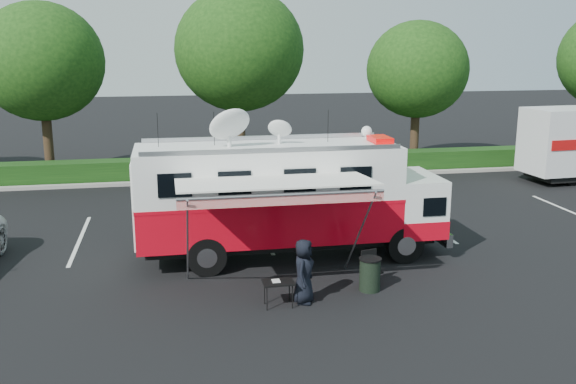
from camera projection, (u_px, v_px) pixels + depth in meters
ground_plane at (291, 257)px, 19.38m from camera, size 120.00×120.00×0.00m
back_border at (264, 70)px, 30.77m from camera, size 60.00×6.14×8.87m
stall_lines at (260, 230)px, 22.15m from camera, size 24.12×5.50×0.01m
command_truck at (288, 197)px, 18.93m from camera, size 9.12×2.51×4.38m
awning at (276, 186)px, 16.07m from camera, size 4.98×2.58×3.01m
person at (304, 302)px, 16.01m from camera, size 0.81×0.95×1.64m
folding_table at (278, 283)px, 15.64m from camera, size 0.77×0.55×0.65m
folding_chair at (370, 266)px, 16.91m from camera, size 0.58×0.61×0.99m
trash_bin at (370, 274)px, 16.69m from camera, size 0.59×0.59×0.88m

